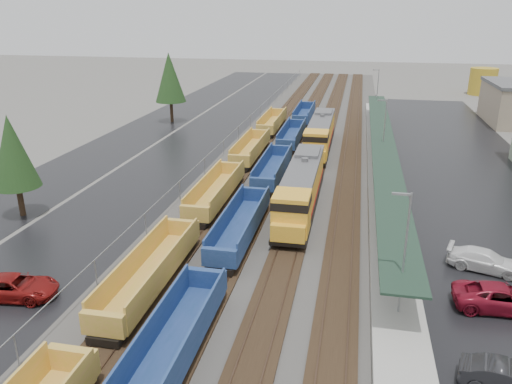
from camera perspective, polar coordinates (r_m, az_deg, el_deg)
ballast_strip at (r=68.33m, az=5.81°, el=5.50°), size 20.00×160.00×0.08m
trackbed at (r=68.30m, az=5.81°, el=5.60°), size 14.60×160.00×0.22m
west_parking_lot at (r=71.31m, az=-6.33°, el=6.07°), size 10.00×160.00×0.02m
west_road at (r=74.92m, az=-13.68°, el=6.30°), size 9.00×160.00×0.02m
east_commuter_lot at (r=59.76m, az=23.18°, el=1.79°), size 16.00×100.00×0.02m
station_platform at (r=58.30m, az=14.13°, el=3.14°), size 3.00×80.00×8.00m
chainlink_fence at (r=68.01m, az=-2.32°, el=6.88°), size 0.08×160.04×2.02m
distant_hills at (r=220.59m, az=22.19°, el=14.18°), size 301.00×140.00×25.20m
tree_west_near at (r=47.08m, az=-26.08°, el=4.15°), size 3.96×3.96×9.00m
tree_west_far at (r=81.95m, az=-9.84°, el=12.78°), size 4.84×4.84×11.00m
locomotive_lead at (r=44.33m, az=5.18°, el=0.42°), size 2.80×18.48×4.18m
locomotive_trail at (r=64.43m, az=7.35°, el=6.58°), size 2.80×18.48×4.18m
well_string_yellow at (r=39.84m, az=-7.61°, el=-3.74°), size 2.51×91.13×2.23m
well_string_blue at (r=39.36m, az=-1.78°, el=-3.89°), size 2.48×104.73×2.20m
storage_tank at (r=119.38m, az=24.49°, el=11.43°), size 5.62×5.62×5.62m
parked_car_west_c at (r=35.27m, az=-25.81°, el=-9.75°), size 3.05×5.53×1.47m
parked_car_east_a at (r=27.80m, az=26.79°, el=-18.53°), size 2.46×4.54×1.42m
parked_car_east_b at (r=34.08m, az=26.28°, el=-10.80°), size 2.71×5.69×1.57m
parked_car_east_c at (r=38.40m, az=24.71°, el=-7.14°), size 3.42×5.38×1.45m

